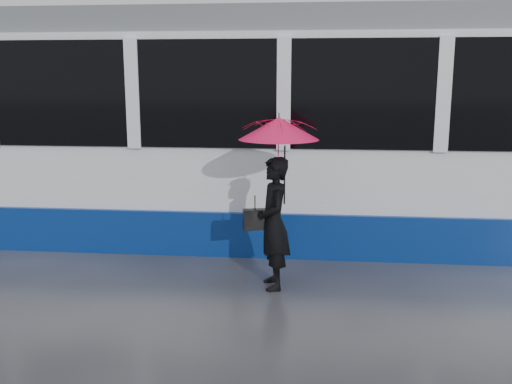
# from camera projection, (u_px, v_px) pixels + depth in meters

# --- Properties ---
(ground) EXTENTS (90.00, 90.00, 0.00)m
(ground) POSITION_uv_depth(u_px,v_px,m) (166.00, 288.00, 6.65)
(ground) COLOR #2A292E
(ground) RESTS_ON ground
(rails) EXTENTS (34.00, 1.51, 0.02)m
(rails) POSITION_uv_depth(u_px,v_px,m) (206.00, 231.00, 9.09)
(rails) COLOR #3F3D38
(rails) RESTS_ON ground
(tram) EXTENTS (26.00, 2.56, 3.35)m
(tram) POSITION_uv_depth(u_px,v_px,m) (191.00, 129.00, 8.79)
(tram) COLOR white
(tram) RESTS_ON ground
(woman) EXTENTS (0.50, 0.63, 1.54)m
(woman) POSITION_uv_depth(u_px,v_px,m) (274.00, 223.00, 6.55)
(woman) COLOR black
(woman) RESTS_ON ground
(umbrella) EXTENTS (1.10, 1.10, 1.04)m
(umbrella) POSITION_uv_depth(u_px,v_px,m) (279.00, 144.00, 6.36)
(umbrella) COLOR #DB126F
(umbrella) RESTS_ON ground
(handbag) EXTENTS (0.30, 0.18, 0.42)m
(handbag) POSITION_uv_depth(u_px,v_px,m) (255.00, 219.00, 6.58)
(handbag) COLOR black
(handbag) RESTS_ON ground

